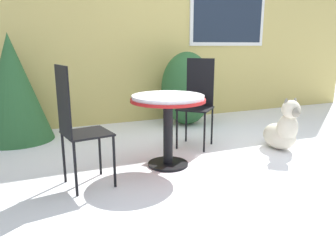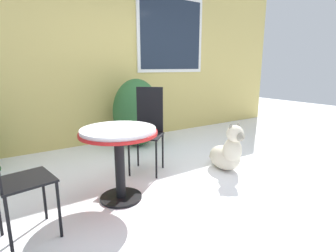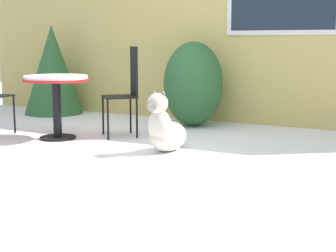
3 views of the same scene
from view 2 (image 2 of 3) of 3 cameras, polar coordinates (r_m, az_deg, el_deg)
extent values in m
plane|color=white|center=(3.28, 5.97, -11.36)|extent=(16.00, 16.00, 0.00)
cube|color=tan|center=(4.90, -10.94, 16.44)|extent=(8.00, 0.06, 3.34)
cube|color=silver|center=(5.43, 0.72, 19.28)|extent=(1.52, 0.04, 1.44)
cube|color=#1E2838|center=(5.42, 0.82, 19.30)|extent=(1.40, 0.01, 1.32)
ellipsoid|color=#2D6033|center=(4.50, -6.81, 2.88)|extent=(0.80, 0.85, 1.15)
cylinder|color=black|center=(2.86, -10.15, -15.02)|extent=(0.43, 0.43, 0.03)
cylinder|color=black|center=(2.72, -10.43, -8.62)|extent=(0.10, 0.10, 0.66)
cylinder|color=red|center=(2.62, -10.73, -1.56)|extent=(0.77, 0.77, 0.03)
cylinder|color=white|center=(2.61, -10.76, -0.86)|extent=(0.74, 0.74, 0.04)
cube|color=black|center=(3.32, -4.77, -2.12)|extent=(0.54, 0.54, 0.02)
cube|color=black|center=(3.43, -3.99, 3.57)|extent=(0.26, 0.26, 0.59)
cylinder|color=black|center=(3.29, -8.49, -6.88)|extent=(0.02, 0.02, 0.48)
cylinder|color=black|center=(3.19, -2.56, -7.38)|extent=(0.02, 0.02, 0.48)
cylinder|color=black|center=(3.60, -6.58, -5.08)|extent=(0.02, 0.02, 0.48)
cylinder|color=black|center=(3.51, -1.15, -5.47)|extent=(0.02, 0.02, 0.48)
cube|color=black|center=(2.33, -28.72, -10.29)|extent=(0.44, 0.44, 0.02)
cylinder|color=black|center=(2.33, -22.60, -16.49)|extent=(0.02, 0.02, 0.48)
cylinder|color=black|center=(2.62, -25.37, -13.30)|extent=(0.02, 0.02, 0.48)
cylinder|color=black|center=(2.25, -31.31, -18.42)|extent=(0.02, 0.02, 0.48)
ellipsoid|color=beige|center=(3.60, 12.19, -6.70)|extent=(0.39, 0.53, 0.31)
ellipsoid|color=beige|center=(3.45, 13.80, -5.30)|extent=(0.28, 0.26, 0.34)
sphere|color=beige|center=(3.36, 14.37, -1.63)|extent=(0.21, 0.21, 0.21)
cone|color=gray|center=(3.26, 15.90, -2.44)|extent=(0.13, 0.09, 0.12)
ellipsoid|color=gray|center=(3.31, 13.49, -0.35)|extent=(0.05, 0.04, 0.10)
ellipsoid|color=gray|center=(3.39, 15.03, -0.15)|extent=(0.05, 0.04, 0.10)
ellipsoid|color=beige|center=(3.80, 10.00, -6.93)|extent=(0.10, 0.24, 0.06)
camera|label=1|loc=(0.76, 171.84, -19.66)|focal=35.00mm
camera|label=3|loc=(5.50, 81.60, -0.12)|focal=55.00mm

